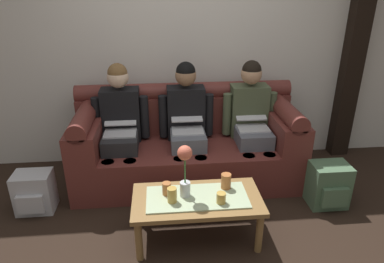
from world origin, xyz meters
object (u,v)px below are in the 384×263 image
object	(u,v)px
coffee_table	(197,203)
person_middle	(187,119)
cup_far_left	(167,189)
backpack_right	(328,185)
flower_vase	(185,166)
cup_near_right	(172,195)
backpack_left	(34,193)
cup_near_left	(226,181)
couch	(187,145)
person_right	(251,117)
person_left	(120,122)
cup_far_center	(221,198)

from	to	relation	value
coffee_table	person_middle	bearing A→B (deg)	90.00
cup_far_left	backpack_right	distance (m)	1.54
flower_vase	cup_near_right	xyz separation A→B (m)	(-0.11, -0.07, -0.20)
coffee_table	backpack_right	size ratio (longest dim) A/B	2.45
backpack_right	flower_vase	bearing A→B (deg)	-166.83
backpack_left	backpack_right	xyz separation A→B (m)	(2.69, -0.16, 0.02)
cup_near_left	couch	bearing A→B (deg)	105.69
cup_near_right	backpack_right	size ratio (longest dim) A/B	0.29
person_right	cup_near_right	bearing A→B (deg)	-129.87
person_left	coffee_table	size ratio (longest dim) A/B	1.20
backpack_left	backpack_right	size ratio (longest dim) A/B	0.91
flower_vase	cup_far_center	world-z (taller)	flower_vase
person_middle	cup_near_left	world-z (taller)	person_middle
cup_near_left	backpack_right	size ratio (longest dim) A/B	0.30
cup_far_left	backpack_left	xyz separation A→B (m)	(-1.19, 0.44, -0.26)
couch	person_middle	size ratio (longest dim) A/B	1.84
coffee_table	cup_near_left	size ratio (longest dim) A/B	8.05
cup_far_left	backpack_right	world-z (taller)	cup_far_left
person_middle	flower_vase	xyz separation A→B (m)	(-0.09, -0.95, -0.00)
couch	cup_far_center	bearing A→B (deg)	-80.90
person_left	backpack_right	size ratio (longest dim) A/B	2.94
coffee_table	flower_vase	bearing A→B (deg)	166.26
couch	cup_near_left	xyz separation A→B (m)	(0.25, -0.88, 0.09)
couch	cup_far_left	size ratio (longest dim) A/B	21.95
person_left	person_middle	world-z (taller)	same
person_middle	cup_near_right	world-z (taller)	person_middle
couch	cup_far_left	world-z (taller)	couch
cup_far_center	flower_vase	bearing A→B (deg)	155.46
person_right	cup_far_center	xyz separation A→B (m)	(-0.49, -1.08, -0.22)
person_right	cup_near_left	bearing A→B (deg)	-115.29
person_left	flower_vase	xyz separation A→B (m)	(0.57, -0.95, -0.00)
person_middle	cup_near_left	size ratio (longest dim) A/B	9.67
cup_far_left	cup_far_center	bearing A→B (deg)	-20.77
cup_near_left	backpack_left	xyz separation A→B (m)	(-1.67, 0.40, -0.27)
backpack_left	cup_far_center	bearing A→B (deg)	-20.57
coffee_table	couch	bearing A→B (deg)	90.00
person_left	cup_far_left	size ratio (longest dim) A/B	11.91
coffee_table	cup_far_center	xyz separation A→B (m)	(0.17, -0.10, 0.10)
flower_vase	backpack_left	distance (m)	1.49
flower_vase	cup_far_center	xyz separation A→B (m)	(0.26, -0.12, -0.22)
cup_near_left	flower_vase	bearing A→B (deg)	-166.76
couch	cup_near_left	world-z (taller)	couch
person_middle	backpack_left	world-z (taller)	person_middle
backpack_left	person_middle	bearing A→B (deg)	18.49
flower_vase	backpack_right	world-z (taller)	flower_vase
cup_far_center	person_left	bearing A→B (deg)	127.76
coffee_table	cup_near_left	world-z (taller)	cup_near_left
cup_near_right	flower_vase	bearing A→B (deg)	34.45
cup_far_left	backpack_left	distance (m)	1.29
couch	person_middle	distance (m)	0.29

